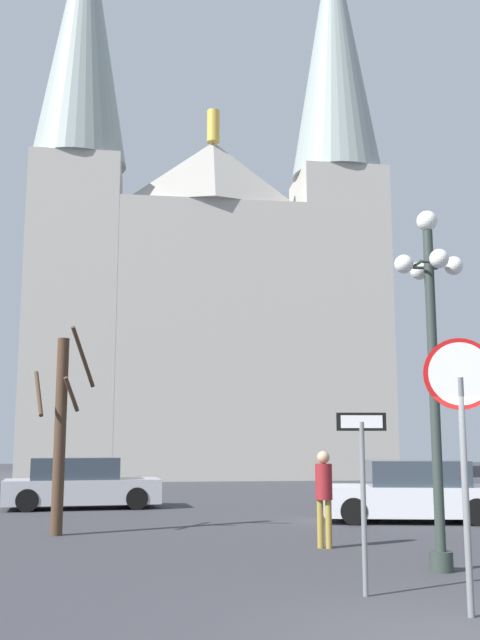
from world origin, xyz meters
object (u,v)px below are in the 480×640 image
(stop_sign, at_px, (462,415))
(bare_tree, at_px, (60,429))
(street_lamp, at_px, (432,345))
(cathedral, at_px, (206,294))
(parked_car_near_white, at_px, (411,493))
(one_way_arrow_sign, at_px, (363,478))
(parked_car_far_silver, at_px, (80,485))
(pedestrian_walking, at_px, (324,488))

(stop_sign, relative_size, bare_tree, 0.73)
(street_lamp, relative_size, bare_tree, 1.30)
(cathedral, height_order, parked_car_near_white, cathedral)
(stop_sign, distance_m, one_way_arrow_sign, 1.71)
(parked_car_near_white, bearing_deg, parked_car_far_silver, 150.64)
(stop_sign, relative_size, parked_car_near_white, 0.71)
(one_way_arrow_sign, height_order, parked_car_far_silver, one_way_arrow_sign)
(street_lamp, distance_m, parked_car_far_silver, 13.51)
(one_way_arrow_sign, xyz_separation_m, bare_tree, (-4.65, 6.85, 0.73))
(pedestrian_walking, bearing_deg, one_way_arrow_sign, -97.09)
(pedestrian_walking, bearing_deg, parked_car_near_white, 51.95)
(cathedral, xyz_separation_m, street_lamp, (1.04, -30.60, -6.84))
(cathedral, height_order, street_lamp, cathedral)
(street_lamp, xyz_separation_m, pedestrian_walking, (-1.17, 2.66, -2.42))
(stop_sign, bearing_deg, street_lamp, 73.50)
(cathedral, xyz_separation_m, pedestrian_walking, (-0.13, -27.93, -9.26))
(cathedral, height_order, pedestrian_walking, cathedral)
(cathedral, distance_m, street_lamp, 31.37)
(bare_tree, bearing_deg, pedestrian_walking, -26.41)
(one_way_arrow_sign, height_order, street_lamp, street_lamp)
(bare_tree, bearing_deg, stop_sign, -55.89)
(one_way_arrow_sign, distance_m, parked_car_far_silver, 14.02)
(bare_tree, distance_m, pedestrian_walking, 5.89)
(parked_car_far_silver, bearing_deg, cathedral, 74.35)
(stop_sign, height_order, one_way_arrow_sign, stop_sign)
(parked_car_near_white, bearing_deg, stop_sign, -106.86)
(street_lamp, height_order, parked_car_far_silver, street_lamp)
(stop_sign, bearing_deg, parked_car_far_silver, 110.88)
(street_lamp, relative_size, parked_car_near_white, 1.27)
(parked_car_far_silver, bearing_deg, parked_car_near_white, -29.36)
(stop_sign, xyz_separation_m, one_way_arrow_sign, (-0.85, 1.27, -0.79))
(parked_car_near_white, relative_size, pedestrian_walking, 2.52)
(one_way_arrow_sign, bearing_deg, street_lamp, 43.49)
(parked_car_near_white, height_order, parked_car_far_silver, parked_car_near_white)
(stop_sign, bearing_deg, pedestrian_walking, 93.26)
(cathedral, xyz_separation_m, parked_car_far_silver, (-5.33, -19.02, -9.66))
(cathedral, distance_m, parked_car_far_silver, 21.98)
(parked_car_near_white, bearing_deg, bare_tree, -169.33)
(parked_car_near_white, bearing_deg, street_lamp, -107.02)
(cathedral, distance_m, stop_sign, 34.43)
(street_lamp, bearing_deg, parked_car_far_silver, 118.80)
(one_way_arrow_sign, relative_size, parked_car_near_white, 0.52)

